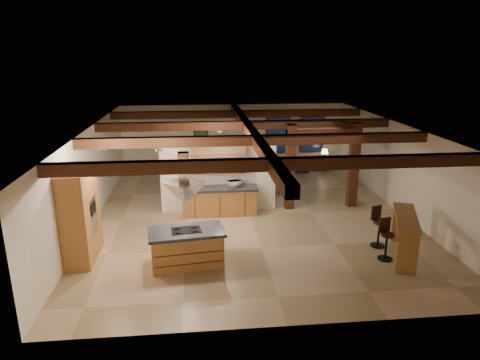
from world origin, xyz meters
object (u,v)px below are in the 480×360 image
Objects in this scene: kitchen_island at (187,247)px; sofa at (284,165)px; bar_counter at (405,229)px; dining_table at (252,184)px.

kitchen_island is 0.96× the size of sofa.
bar_counter reaches higher than kitchen_island.
dining_table is 0.76× the size of bar_counter.
kitchen_island is 0.91× the size of bar_counter.
sofa is 0.95× the size of bar_counter.
kitchen_island is 5.63m from bar_counter.
dining_table is at bearing 119.53° from bar_counter.
kitchen_island is at bearing 67.31° from sofa.
bar_counter reaches higher than sofa.
kitchen_island is 1.21× the size of dining_table.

